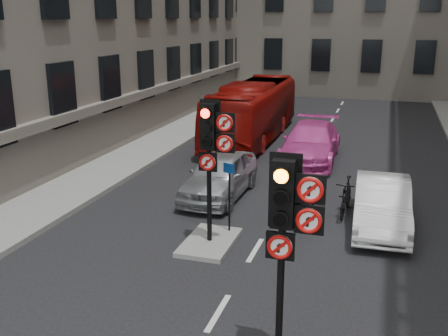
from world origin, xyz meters
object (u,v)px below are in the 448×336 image
Objects in this scene: car_silver at (220,175)px; car_white at (382,204)px; motorcycle at (346,197)px; signal_near at (288,216)px; bus_red at (253,111)px; info_sign at (229,188)px; signal_far at (212,142)px; car_pink at (311,143)px; motorcyclist at (304,205)px.

car_white is at bearing -11.84° from car_silver.
car_white reaches higher than motorcycle.
signal_near is 16.58m from bus_red.
car_silver is 2.26× the size of info_sign.
signal_far is 0.69× the size of car_pink.
motorcyclist is (2.07, 1.49, -1.93)m from signal_far.
car_pink is 4.43m from bus_red.
bus_red is (-1.98, 11.88, -1.35)m from signal_far.
car_white is at bearing 31.69° from signal_far.
signal_far is 5.16m from car_white.
info_sign is at bearing 73.90° from signal_far.
signal_near reaches higher than info_sign.
signal_near is 6.92m from car_white.
motorcycle is at bearing 56.74° from info_sign.
car_white is 0.80× the size of car_pink.
bus_red is at bearing 123.87° from motorcycle.
car_pink is at bearing 96.34° from signal_near.
car_silver is 5.15m from car_white.
car_silver is 2.34× the size of motorcycle.
motorcyclist is (4.05, -10.40, -0.57)m from bus_red.
signal_far is 1.99× the size of motorcycle.
info_sign is (0.21, 0.74, -1.38)m from signal_far.
car_silver is 1.02× the size of car_white.
signal_far is at bearing -150.36° from car_white.
motorcyclist reaches higher than car_pink.
signal_far is 4.92m from motorcycle.
car_pink is 0.53× the size of bus_red.
info_sign is at bearing 31.80° from motorcyclist.
signal_far is 9.12m from car_pink.
motorcyclist is (-0.53, 5.49, -1.81)m from signal_near.
bus_red is (-4.58, 15.88, -1.23)m from signal_near.
motorcyclist is (3.04, -2.16, 0.06)m from car_silver.
car_pink is 8.17m from info_sign.
signal_far is at bearing -98.68° from car_pink.
signal_far reaches higher than motorcycle.
signal_far is 0.87× the size of car_white.
car_white is at bearing -31.47° from motorcycle.
motorcyclist reaches higher than motorcycle.
signal_far is (-2.60, 4.00, 0.12)m from signal_near.
bus_red reaches higher than info_sign.
car_pink is 3.32× the size of motorcyclist.
signal_far is 3.19m from motorcyclist.
signal_far is at bearing -90.51° from info_sign.
bus_red is 10.05m from motorcycle.
motorcyclist is at bearing 95.54° from signal_near.
signal_far is at bearing -129.58° from motorcycle.
signal_near reaches higher than car_silver.
car_silver is at bearing 104.98° from signal_far.
signal_far reaches higher than car_pink.
car_silver is 3.73m from motorcyclist.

